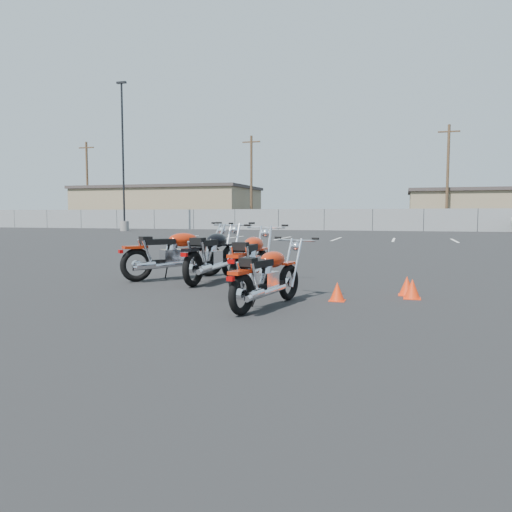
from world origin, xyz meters
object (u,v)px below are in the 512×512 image
(motorcycle_front_red, at_px, (174,254))
(motorcycle_rear_red, at_px, (267,277))
(motorcycle_third_red, at_px, (251,261))
(motorcycle_second_black, at_px, (213,255))

(motorcycle_front_red, relative_size, motorcycle_rear_red, 1.05)
(motorcycle_front_red, height_order, motorcycle_rear_red, motorcycle_front_red)
(motorcycle_front_red, relative_size, motorcycle_third_red, 0.90)
(motorcycle_third_red, xyz_separation_m, motorcycle_rear_red, (0.72, -1.53, -0.07))
(motorcycle_second_black, bearing_deg, motorcycle_front_red, 172.05)
(motorcycle_third_red, relative_size, motorcycle_rear_red, 1.17)
(motorcycle_front_red, relative_size, motorcycle_second_black, 0.87)
(motorcycle_second_black, xyz_separation_m, motorcycle_third_red, (1.06, -0.84, -0.01))
(motorcycle_third_red, distance_m, motorcycle_rear_red, 1.69)
(motorcycle_rear_red, bearing_deg, motorcycle_third_red, 115.04)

